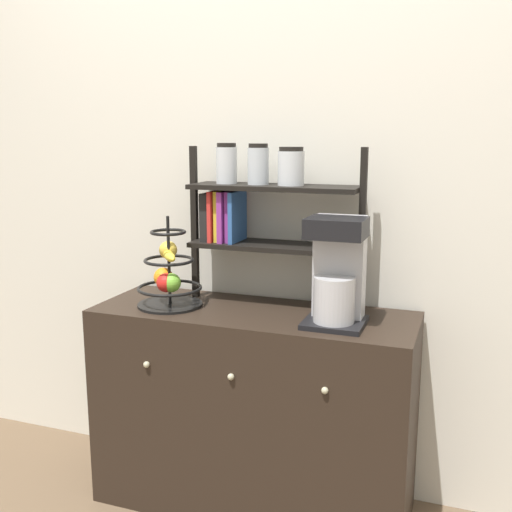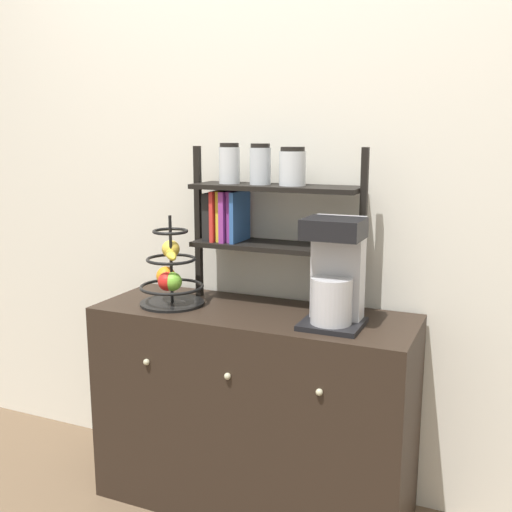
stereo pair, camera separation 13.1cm
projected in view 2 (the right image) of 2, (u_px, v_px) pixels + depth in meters
wall_back at (279, 173)px, 2.39m from camera, size 7.00×0.05×2.60m
sideboard at (253, 409)px, 2.33m from camera, size 1.22×0.45×0.80m
coffee_maker at (335, 273)px, 2.05m from camera, size 0.21×0.20×0.38m
fruit_stand at (171, 275)px, 2.31m from camera, size 0.25×0.25×0.35m
shelf_hutch at (258, 203)px, 2.30m from camera, size 0.70×0.20×0.62m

